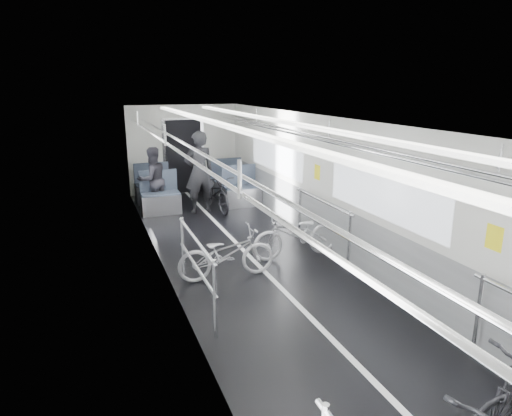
{
  "coord_description": "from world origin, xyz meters",
  "views": [
    {
      "loc": [
        -2.55,
        -5.42,
        2.95
      ],
      "look_at": [
        0.0,
        1.34,
        0.97
      ],
      "focal_mm": 32.0,
      "sensor_mm": 36.0,
      "label": 1
    }
  ],
  "objects_px": {
    "bike_left_far": "(226,253)",
    "bike_right_mid": "(296,234)",
    "person_standing": "(199,172)",
    "bike_aisle": "(216,193)",
    "person_seated": "(153,180)"
  },
  "relations": [
    {
      "from": "bike_aisle",
      "to": "person_standing",
      "type": "relative_size",
      "value": 0.87
    },
    {
      "from": "bike_left_far",
      "to": "person_standing",
      "type": "distance_m",
      "value": 3.94
    },
    {
      "from": "person_standing",
      "to": "person_seated",
      "type": "distance_m",
      "value": 1.13
    },
    {
      "from": "bike_left_far",
      "to": "person_standing",
      "type": "relative_size",
      "value": 0.8
    },
    {
      "from": "bike_right_mid",
      "to": "person_standing",
      "type": "height_order",
      "value": "person_standing"
    },
    {
      "from": "bike_aisle",
      "to": "person_standing",
      "type": "xyz_separation_m",
      "value": [
        -0.39,
        0.0,
        0.52
      ]
    },
    {
      "from": "person_standing",
      "to": "person_seated",
      "type": "height_order",
      "value": "person_standing"
    },
    {
      "from": "bike_left_far",
      "to": "bike_right_mid",
      "type": "xyz_separation_m",
      "value": [
        1.39,
        0.41,
        0.02
      ]
    },
    {
      "from": "bike_aisle",
      "to": "person_seated",
      "type": "distance_m",
      "value": 1.51
    },
    {
      "from": "person_standing",
      "to": "bike_aisle",
      "type": "bearing_deg",
      "value": 175.67
    },
    {
      "from": "bike_right_mid",
      "to": "person_seated",
      "type": "xyz_separation_m",
      "value": [
        -1.87,
        3.92,
        0.34
      ]
    },
    {
      "from": "bike_right_mid",
      "to": "bike_left_far",
      "type": "bearing_deg",
      "value": -74.91
    },
    {
      "from": "bike_right_mid",
      "to": "person_seated",
      "type": "relative_size",
      "value": 1.05
    },
    {
      "from": "bike_right_mid",
      "to": "bike_aisle",
      "type": "xyz_separation_m",
      "value": [
        -0.47,
        3.45,
        0.02
      ]
    },
    {
      "from": "bike_right_mid",
      "to": "bike_aisle",
      "type": "distance_m",
      "value": 3.49
    }
  ]
}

